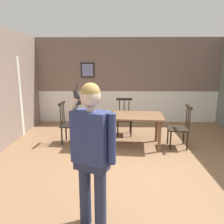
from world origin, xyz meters
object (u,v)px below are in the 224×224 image
chair_by_doorway (180,127)px  chair_at_table_head (124,118)px  chair_near_window (68,124)px  person_figure (92,147)px  dining_table (123,118)px

chair_by_doorway → chair_at_table_head: bearing=56.3°
chair_near_window → person_figure: person_figure is taller
chair_near_window → person_figure: bearing=22.8°
chair_near_window → chair_at_table_head: bearing=122.9°
chair_by_doorway → chair_at_table_head: (-1.25, 0.95, -0.01)m
chair_by_doorway → person_figure: person_figure is taller
chair_by_doorway → person_figure: (-1.74, -2.60, 0.53)m
chair_at_table_head → person_figure: person_figure is taller
chair_by_doorway → person_figure: bearing=149.9°
dining_table → chair_near_window: bearing=175.0°
chair_near_window → person_figure: size_ratio=0.59×
chair_near_window → chair_by_doorway: chair_near_window is taller
chair_by_doorway → chair_at_table_head: 1.57m
dining_table → chair_near_window: size_ratio=1.90×
chair_near_window → chair_by_doorway: size_ratio=1.02×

